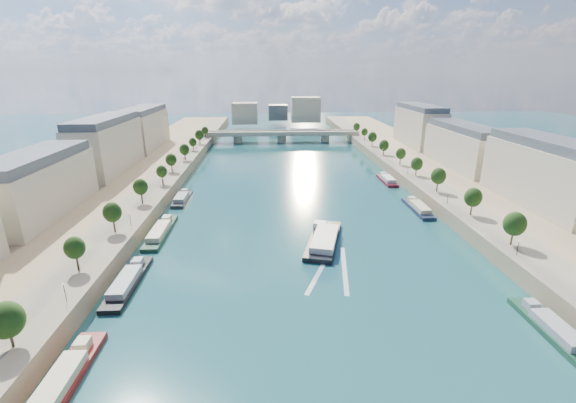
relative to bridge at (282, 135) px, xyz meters
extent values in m
plane|color=#0E3A3D|center=(0.00, -141.46, -5.08)|extent=(700.00, 700.00, 0.00)
cube|color=#9E8460|center=(-72.00, -141.46, -2.58)|extent=(44.00, 520.00, 5.00)
cube|color=#9E8460|center=(72.00, -141.46, -2.58)|extent=(44.00, 520.00, 5.00)
cube|color=gray|center=(-57.00, -141.46, -0.03)|extent=(14.00, 520.00, 0.10)
cube|color=gray|center=(57.00, -141.46, -0.03)|extent=(14.00, 520.00, 0.10)
cylinder|color=#382B1E|center=(-55.00, -223.46, 1.83)|extent=(0.50, 0.50, 3.82)
ellipsoid|color=black|center=(-55.00, -223.46, 5.42)|extent=(4.80, 4.80, 5.52)
cylinder|color=#382B1E|center=(-55.00, -199.46, 1.83)|extent=(0.50, 0.50, 3.82)
ellipsoid|color=black|center=(-55.00, -199.46, 5.42)|extent=(4.80, 4.80, 5.52)
cylinder|color=#382B1E|center=(-55.00, -175.46, 1.83)|extent=(0.50, 0.50, 3.82)
ellipsoid|color=black|center=(-55.00, -175.46, 5.42)|extent=(4.80, 4.80, 5.52)
cylinder|color=#382B1E|center=(-55.00, -151.46, 1.83)|extent=(0.50, 0.50, 3.82)
ellipsoid|color=black|center=(-55.00, -151.46, 5.42)|extent=(4.80, 4.80, 5.52)
cylinder|color=#382B1E|center=(-55.00, -127.46, 1.83)|extent=(0.50, 0.50, 3.82)
ellipsoid|color=black|center=(-55.00, -127.46, 5.42)|extent=(4.80, 4.80, 5.52)
cylinder|color=#382B1E|center=(-55.00, -103.46, 1.83)|extent=(0.50, 0.50, 3.82)
ellipsoid|color=black|center=(-55.00, -103.46, 5.42)|extent=(4.80, 4.80, 5.52)
cylinder|color=#382B1E|center=(-55.00, -79.46, 1.83)|extent=(0.50, 0.50, 3.82)
ellipsoid|color=black|center=(-55.00, -79.46, 5.42)|extent=(4.80, 4.80, 5.52)
cylinder|color=#382B1E|center=(-55.00, -55.46, 1.83)|extent=(0.50, 0.50, 3.82)
ellipsoid|color=black|center=(-55.00, -55.46, 5.42)|extent=(4.80, 4.80, 5.52)
cylinder|color=#382B1E|center=(-55.00, -31.46, 1.83)|extent=(0.50, 0.50, 3.82)
ellipsoid|color=black|center=(-55.00, -31.46, 5.42)|extent=(4.80, 4.80, 5.52)
cylinder|color=#382B1E|center=(-55.00, -7.46, 1.83)|extent=(0.50, 0.50, 3.82)
ellipsoid|color=black|center=(-55.00, -7.46, 5.42)|extent=(4.80, 4.80, 5.52)
cylinder|color=#382B1E|center=(55.00, -191.46, 1.83)|extent=(0.50, 0.50, 3.82)
ellipsoid|color=black|center=(55.00, -191.46, 5.42)|extent=(4.80, 4.80, 5.52)
cylinder|color=#382B1E|center=(55.00, -167.46, 1.83)|extent=(0.50, 0.50, 3.82)
ellipsoid|color=black|center=(55.00, -167.46, 5.42)|extent=(4.80, 4.80, 5.52)
cylinder|color=#382B1E|center=(55.00, -143.46, 1.83)|extent=(0.50, 0.50, 3.82)
ellipsoid|color=black|center=(55.00, -143.46, 5.42)|extent=(4.80, 4.80, 5.52)
cylinder|color=#382B1E|center=(55.00, -119.46, 1.83)|extent=(0.50, 0.50, 3.82)
ellipsoid|color=black|center=(55.00, -119.46, 5.42)|extent=(4.80, 4.80, 5.52)
cylinder|color=#382B1E|center=(55.00, -95.46, 1.83)|extent=(0.50, 0.50, 3.82)
ellipsoid|color=black|center=(55.00, -95.46, 5.42)|extent=(4.80, 4.80, 5.52)
cylinder|color=#382B1E|center=(55.00, -71.46, 1.83)|extent=(0.50, 0.50, 3.82)
ellipsoid|color=black|center=(55.00, -71.46, 5.42)|extent=(4.80, 4.80, 5.52)
cylinder|color=#382B1E|center=(55.00, -47.46, 1.83)|extent=(0.50, 0.50, 3.82)
ellipsoid|color=black|center=(55.00, -47.46, 5.42)|extent=(4.80, 4.80, 5.52)
cylinder|color=#382B1E|center=(55.00, -23.46, 1.83)|extent=(0.50, 0.50, 3.82)
ellipsoid|color=black|center=(55.00, -23.46, 5.42)|extent=(4.80, 4.80, 5.52)
cylinder|color=#382B1E|center=(55.00, 0.54, 1.83)|extent=(0.50, 0.50, 3.82)
ellipsoid|color=black|center=(55.00, 0.54, 5.42)|extent=(4.80, 4.80, 5.52)
cylinder|color=black|center=(-52.50, -211.46, 1.92)|extent=(0.14, 0.14, 4.00)
sphere|color=#FFE5B2|center=(-52.50, -211.46, 4.02)|extent=(0.36, 0.36, 0.36)
cylinder|color=black|center=(-52.50, -171.46, 1.92)|extent=(0.14, 0.14, 4.00)
sphere|color=#FFE5B2|center=(-52.50, -171.46, 4.02)|extent=(0.36, 0.36, 0.36)
cylinder|color=black|center=(-52.50, -131.46, 1.92)|extent=(0.14, 0.14, 4.00)
sphere|color=#FFE5B2|center=(-52.50, -131.46, 4.02)|extent=(0.36, 0.36, 0.36)
cylinder|color=black|center=(-52.50, -91.46, 1.92)|extent=(0.14, 0.14, 4.00)
sphere|color=#FFE5B2|center=(-52.50, -91.46, 4.02)|extent=(0.36, 0.36, 0.36)
cylinder|color=black|center=(-52.50, -51.46, 1.92)|extent=(0.14, 0.14, 4.00)
sphere|color=#FFE5B2|center=(-52.50, -51.46, 4.02)|extent=(0.36, 0.36, 0.36)
cylinder|color=black|center=(52.50, -196.46, 1.92)|extent=(0.14, 0.14, 4.00)
sphere|color=#FFE5B2|center=(52.50, -196.46, 4.02)|extent=(0.36, 0.36, 0.36)
cylinder|color=black|center=(52.50, -156.46, 1.92)|extent=(0.14, 0.14, 4.00)
sphere|color=#FFE5B2|center=(52.50, -156.46, 4.02)|extent=(0.36, 0.36, 0.36)
cylinder|color=black|center=(52.50, -116.46, 1.92)|extent=(0.14, 0.14, 4.00)
sphere|color=#FFE5B2|center=(52.50, -116.46, 4.02)|extent=(0.36, 0.36, 0.36)
cylinder|color=black|center=(52.50, -76.46, 1.92)|extent=(0.14, 0.14, 4.00)
sphere|color=#FFE5B2|center=(52.50, -76.46, 4.02)|extent=(0.36, 0.36, 0.36)
cylinder|color=black|center=(52.50, -36.46, 1.92)|extent=(0.14, 0.14, 4.00)
sphere|color=#FFE5B2|center=(52.50, -36.46, 4.02)|extent=(0.36, 0.36, 0.36)
cube|color=#C4B397|center=(-85.00, -158.46, 9.92)|extent=(16.00, 52.00, 20.00)
cube|color=#474C54|center=(-85.00, -158.46, 21.52)|extent=(14.72, 50.44, 3.20)
cube|color=#C4B397|center=(-85.00, -100.46, 9.92)|extent=(16.00, 52.00, 20.00)
cube|color=#474C54|center=(-85.00, -100.46, 21.52)|extent=(14.72, 50.44, 3.20)
cube|color=#C4B397|center=(-85.00, -42.46, 9.92)|extent=(16.00, 52.00, 20.00)
cube|color=#474C54|center=(-85.00, -42.46, 21.52)|extent=(14.72, 50.44, 3.20)
cube|color=#C4B397|center=(85.00, -158.46, 9.92)|extent=(16.00, 52.00, 20.00)
cube|color=#474C54|center=(85.00, -158.46, 21.52)|extent=(14.72, 50.44, 3.20)
cube|color=#C4B397|center=(85.00, -100.46, 9.92)|extent=(16.00, 52.00, 20.00)
cube|color=#474C54|center=(85.00, -100.46, 21.52)|extent=(14.72, 50.44, 3.20)
cube|color=#C4B397|center=(85.00, -42.46, 9.92)|extent=(16.00, 52.00, 20.00)
cube|color=#474C54|center=(85.00, -42.46, 21.52)|extent=(14.72, 50.44, 3.20)
cube|color=#C4B397|center=(-30.00, 68.54, 8.92)|extent=(22.00, 18.00, 18.00)
cube|color=#C4B397|center=(25.00, 78.54, 10.92)|extent=(26.00, 20.00, 22.00)
cube|color=#474C54|center=(0.00, 93.54, 6.92)|extent=(18.00, 16.00, 14.00)
cube|color=#C1B79E|center=(0.00, 0.00, 1.12)|extent=(112.00, 11.00, 2.20)
cube|color=#C1B79E|center=(0.00, -5.00, 2.62)|extent=(112.00, 0.80, 0.90)
cube|color=#C1B79E|center=(0.00, 5.00, 2.62)|extent=(112.00, 0.80, 0.90)
cylinder|color=#C1B79E|center=(-32.00, 0.00, -2.58)|extent=(6.40, 6.40, 5.00)
cylinder|color=#C1B79E|center=(0.00, 0.00, -2.58)|extent=(6.40, 6.40, 5.00)
cylinder|color=#C1B79E|center=(32.00, 0.00, -2.58)|extent=(6.40, 6.40, 5.00)
cube|color=#C1B79E|center=(-52.00, 0.00, -2.58)|extent=(6.00, 12.00, 5.00)
cube|color=#C1B79E|center=(52.00, 0.00, -2.58)|extent=(6.00, 12.00, 5.00)
cube|color=black|center=(5.91, -175.09, -4.66)|extent=(15.47, 29.76, 2.04)
cube|color=white|center=(5.91, -177.37, -2.72)|extent=(11.40, 19.71, 1.84)
cube|color=white|center=(5.91, -166.50, -2.74)|extent=(4.85, 4.39, 1.80)
cube|color=silver|center=(2.71, -192.09, -5.06)|extent=(11.01, 24.50, 0.04)
cube|color=silver|center=(9.11, -192.09, -5.06)|extent=(4.98, 25.90, 0.04)
cube|color=maroon|center=(-45.50, -228.34, -4.78)|extent=(5.00, 23.38, 1.80)
cube|color=beige|center=(-45.50, -230.22, -3.08)|extent=(4.10, 12.86, 1.60)
cube|color=beige|center=(-45.50, -221.33, -2.98)|extent=(2.50, 2.81, 1.80)
cube|color=black|center=(-45.50, -196.86, -4.78)|extent=(5.00, 25.43, 1.80)
cube|color=#A8ABB4|center=(-45.50, -198.90, -3.08)|extent=(4.10, 13.99, 1.60)
cube|color=#A8ABB4|center=(-45.50, -189.23, -2.98)|extent=(2.50, 3.05, 1.80)
cube|color=#1A412B|center=(-45.50, -165.88, -4.78)|extent=(5.00, 27.55, 1.80)
cube|color=beige|center=(-45.50, -168.08, -3.08)|extent=(4.10, 15.15, 1.60)
cube|color=beige|center=(-45.50, -157.61, -2.98)|extent=(2.50, 3.31, 1.80)
cube|color=#2B2C2E|center=(-45.50, -132.50, -4.78)|extent=(5.00, 19.75, 1.80)
cube|color=gray|center=(-45.50, -134.08, -3.08)|extent=(4.10, 10.86, 1.60)
cube|color=gray|center=(-45.50, -126.58, -2.98)|extent=(2.50, 2.37, 1.80)
cube|color=#1B4530|center=(45.50, -220.11, -4.78)|extent=(5.00, 21.49, 1.80)
cube|color=#999AA2|center=(45.50, -221.83, -3.08)|extent=(4.10, 11.82, 1.60)
cube|color=#999AA2|center=(45.50, -213.66, -2.98)|extent=(2.50, 2.58, 1.80)
cube|color=#1B243B|center=(45.50, -148.61, -4.78)|extent=(5.00, 22.49, 1.80)
cube|color=beige|center=(45.50, -150.41, -3.08)|extent=(4.10, 12.37, 1.60)
cube|color=beige|center=(45.50, -141.86, -2.98)|extent=(2.50, 2.70, 1.80)
cube|color=maroon|center=(45.50, -109.41, -4.78)|extent=(5.00, 20.47, 1.80)
cube|color=silver|center=(45.50, -111.05, -3.08)|extent=(4.10, 11.26, 1.60)
cube|color=silver|center=(45.50, -103.27, -2.98)|extent=(2.50, 2.46, 1.80)
camera|label=1|loc=(-10.83, -281.91, 44.86)|focal=24.00mm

